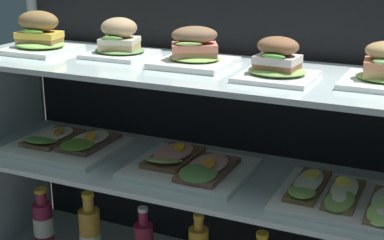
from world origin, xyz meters
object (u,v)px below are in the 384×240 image
at_px(plated_roll_sandwich_near_right_corner, 119,42).
at_px(plated_roll_sandwich_near_left_corner, 277,64).
at_px(open_sandwich_tray_mid_right, 189,165).
at_px(plated_roll_sandwich_right_of_center, 195,52).
at_px(juice_bottle_back_right, 90,236).
at_px(juice_bottle_tucked_behind, 43,223).
at_px(open_sandwich_tray_near_right_corner, 68,143).
at_px(plated_roll_sandwich_mid_right, 40,37).
at_px(open_sandwich_tray_far_left, 345,197).

distance_m(plated_roll_sandwich_near_right_corner, plated_roll_sandwich_near_left_corner, 0.52).
bearing_deg(open_sandwich_tray_mid_right, plated_roll_sandwich_right_of_center, 86.70).
bearing_deg(plated_roll_sandwich_near_left_corner, juice_bottle_back_right, 178.82).
bearing_deg(juice_bottle_tucked_behind, juice_bottle_back_right, -4.34).
bearing_deg(juice_bottle_back_right, open_sandwich_tray_near_right_corner, 163.02).
bearing_deg(juice_bottle_back_right, plated_roll_sandwich_mid_right, 168.83).
bearing_deg(open_sandwich_tray_near_right_corner, plated_roll_sandwich_mid_right, 174.83).
xyz_separation_m(open_sandwich_tray_near_right_corner, open_sandwich_tray_mid_right, (0.43, -0.01, 0.00)).
xyz_separation_m(open_sandwich_tray_far_left, juice_bottle_tucked_behind, (-1.00, 0.02, -0.31)).
bearing_deg(plated_roll_sandwich_near_right_corner, open_sandwich_tray_near_right_corner, -164.02).
bearing_deg(juice_bottle_back_right, plated_roll_sandwich_right_of_center, 7.41).
bearing_deg(juice_bottle_tucked_behind, plated_roll_sandwich_right_of_center, 3.13).
relative_size(plated_roll_sandwich_near_left_corner, juice_bottle_tucked_behind, 0.85).
relative_size(plated_roll_sandwich_right_of_center, plated_roll_sandwich_near_left_corner, 1.09).
distance_m(plated_roll_sandwich_right_of_center, juice_bottle_tucked_behind, 0.84).
height_order(plated_roll_sandwich_right_of_center, juice_bottle_tucked_behind, plated_roll_sandwich_right_of_center).
bearing_deg(juice_bottle_back_right, open_sandwich_tray_mid_right, 2.37).
xyz_separation_m(plated_roll_sandwich_mid_right, plated_roll_sandwich_near_left_corner, (0.77, -0.05, -0.01)).
bearing_deg(open_sandwich_tray_near_right_corner, plated_roll_sandwich_right_of_center, 2.66).
distance_m(plated_roll_sandwich_right_of_center, open_sandwich_tray_near_right_corner, 0.54).
bearing_deg(plated_roll_sandwich_near_right_corner, open_sandwich_tray_far_left, -6.81).
relative_size(open_sandwich_tray_mid_right, open_sandwich_tray_far_left, 1.00).
relative_size(plated_roll_sandwich_mid_right, juice_bottle_tucked_behind, 0.90).
bearing_deg(open_sandwich_tray_far_left, open_sandwich_tray_near_right_corner, 177.81).
height_order(plated_roll_sandwich_near_left_corner, open_sandwich_tray_mid_right, plated_roll_sandwich_near_left_corner).
height_order(open_sandwich_tray_near_right_corner, open_sandwich_tray_far_left, open_sandwich_tray_near_right_corner).
relative_size(plated_roll_sandwich_right_of_center, open_sandwich_tray_mid_right, 0.59).
distance_m(plated_roll_sandwich_mid_right, plated_roll_sandwich_right_of_center, 0.52).
relative_size(juice_bottle_tucked_behind, juice_bottle_back_right, 0.87).
distance_m(plated_roll_sandwich_near_left_corner, juice_bottle_tucked_behind, 1.02).
bearing_deg(plated_roll_sandwich_mid_right, open_sandwich_tray_mid_right, -2.06).
relative_size(plated_roll_sandwich_mid_right, plated_roll_sandwich_near_right_corner, 1.08).
relative_size(plated_roll_sandwich_near_right_corner, juice_bottle_back_right, 0.73).
height_order(plated_roll_sandwich_right_of_center, open_sandwich_tray_near_right_corner, plated_roll_sandwich_right_of_center).
relative_size(open_sandwich_tray_near_right_corner, juice_bottle_back_right, 1.36).
relative_size(plated_roll_sandwich_mid_right, juice_bottle_back_right, 0.79).
distance_m(plated_roll_sandwich_near_left_corner, juice_bottle_back_right, 0.87).
bearing_deg(plated_roll_sandwich_near_left_corner, open_sandwich_tray_far_left, 1.31).
xyz_separation_m(open_sandwich_tray_near_right_corner, juice_bottle_tucked_behind, (-0.12, -0.01, -0.31)).
distance_m(plated_roll_sandwich_near_right_corner, open_sandwich_tray_far_left, 0.78).
relative_size(plated_roll_sandwich_near_right_corner, open_sandwich_tray_mid_right, 0.54).
distance_m(open_sandwich_tray_near_right_corner, juice_bottle_back_right, 0.31).
distance_m(plated_roll_sandwich_mid_right, open_sandwich_tray_mid_right, 0.61).
relative_size(open_sandwich_tray_near_right_corner, open_sandwich_tray_mid_right, 1.00).
bearing_deg(open_sandwich_tray_far_left, open_sandwich_tray_mid_right, 177.10).
bearing_deg(open_sandwich_tray_far_left, plated_roll_sandwich_near_left_corner, -178.69).
distance_m(open_sandwich_tray_far_left, juice_bottle_tucked_behind, 1.04).
bearing_deg(plated_roll_sandwich_mid_right, open_sandwich_tray_near_right_corner, -5.17).
relative_size(plated_roll_sandwich_near_left_corner, open_sandwich_tray_far_left, 0.54).
bearing_deg(open_sandwich_tray_mid_right, juice_bottle_back_right, -177.63).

